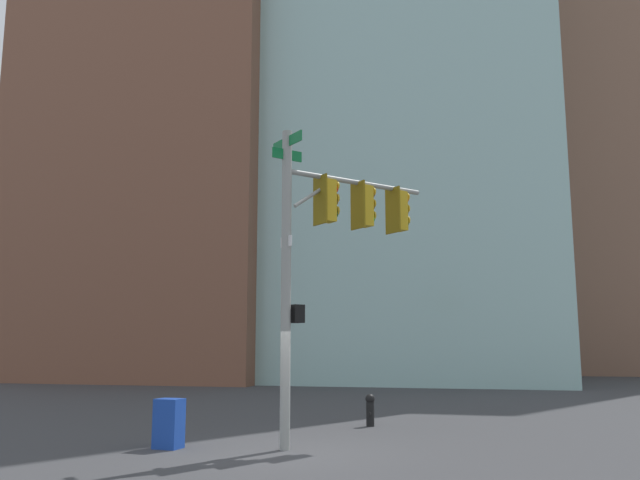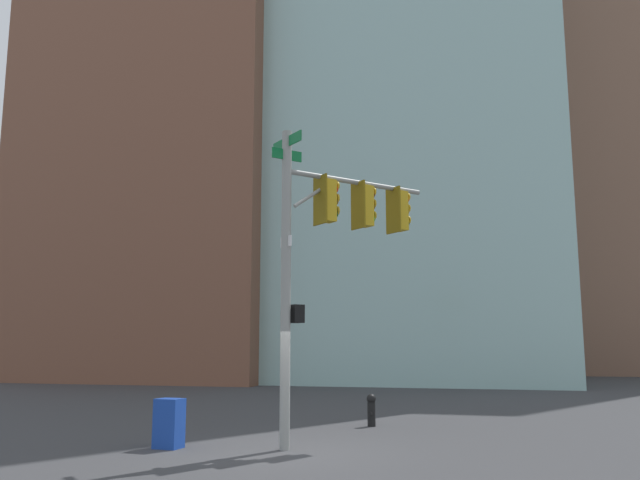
{
  "view_description": "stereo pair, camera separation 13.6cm",
  "coord_description": "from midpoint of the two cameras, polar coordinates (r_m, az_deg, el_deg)",
  "views": [
    {
      "loc": [
        13.44,
        3.98,
        2.22
      ],
      "look_at": [
        -1.06,
        0.4,
        4.6
      ],
      "focal_mm": 36.83,
      "sensor_mm": 36.0,
      "label": 1
    },
    {
      "loc": [
        13.41,
        4.11,
        2.22
      ],
      "look_at": [
        -1.06,
        0.4,
        4.6
      ],
      "focal_mm": 36.83,
      "sensor_mm": 36.0,
      "label": 2
    }
  ],
  "objects": [
    {
      "name": "ground_plane",
      "position": [
        14.2,
        -3.03,
        -18.04
      ],
      "size": [
        200.0,
        200.0,
        0.0
      ],
      "primitive_type": "plane",
      "color": "#38383A"
    },
    {
      "name": "newspaper_box",
      "position": [
        15.13,
        -13.25,
        -15.25
      ],
      "size": [
        0.5,
        0.6,
        1.05
      ],
      "primitive_type": "cube",
      "rotation": [
        0.0,
        0.0,
        -0.1
      ],
      "color": "#193FA5",
      "rests_on": "ground_plane"
    },
    {
      "name": "building_brick_midblock",
      "position": [
        64.05,
        21.55,
        11.11
      ],
      "size": [
        19.07,
        14.84,
        47.21
      ],
      "primitive_type": "cube",
      "color": "#845B47",
      "rests_on": "ground_plane"
    },
    {
      "name": "signal_pole_assembly",
      "position": [
        15.36,
        0.93,
        0.52
      ],
      "size": [
        3.37,
        3.18,
        7.04
      ],
      "rotation": [
        0.0,
        0.0,
        2.4
      ],
      "color": "gray",
      "rests_on": "ground_plane"
    },
    {
      "name": "building_brick_nearside",
      "position": [
        54.1,
        -10.6,
        17.42
      ],
      "size": [
        21.58,
        16.7,
        52.39
      ],
      "primitive_type": "cube",
      "color": "brown",
      "rests_on": "ground_plane"
    },
    {
      "name": "fire_hydrant",
      "position": [
        18.64,
        4.16,
        -14.41
      ],
      "size": [
        0.34,
        0.26,
        0.87
      ],
      "color": "black",
      "rests_on": "ground_plane"
    }
  ]
}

